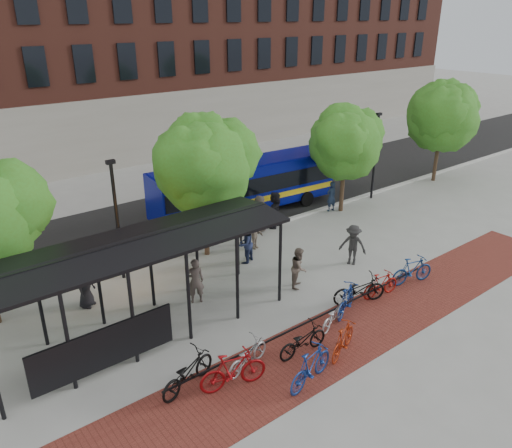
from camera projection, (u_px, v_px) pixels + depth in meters
ground at (303, 261)px, 22.50m from camera, size 160.00×160.00×0.00m
asphalt_street at (206, 210)px, 28.29m from camera, size 160.00×8.00×0.01m
curb at (249, 232)px, 25.37m from camera, size 160.00×0.25×0.12m
brick_strip at (358, 328)px, 17.74m from camera, size 24.00×3.00×0.01m
bike_rack_rail at (314, 329)px, 17.65m from camera, size 12.00×0.05×0.95m
building_brick at (186, 17)px, 43.13m from camera, size 55.00×14.00×20.00m
bus_shelter at (135, 255)px, 16.36m from camera, size 10.60×3.07×3.60m
tree_b at (204, 160)px, 21.53m from camera, size 5.15×4.20×6.47m
tree_c at (346, 140)px, 26.81m from camera, size 4.66×3.80×5.92m
tree_d at (443, 113)px, 31.77m from camera, size 5.39×4.40×6.55m
lamp_post_left at (117, 217)px, 20.05m from camera, size 0.35×0.20×5.12m
lamp_post_right at (375, 154)px, 29.15m from camera, size 0.35×0.20×5.12m
bus at (245, 184)px, 27.46m from camera, size 10.93×3.22×2.91m
bike_0 at (188, 372)px, 14.71m from camera, size 2.25×1.33×1.12m
bike_1 at (233, 370)px, 14.67m from camera, size 2.17×1.11×1.26m
bike_2 at (247, 355)px, 15.55m from camera, size 1.94×1.07×0.96m
bike_3 at (311, 367)px, 14.85m from camera, size 2.13×0.98×1.23m
bike_4 at (303, 340)px, 16.22m from camera, size 1.94×0.73×1.01m
bike_5 at (343, 340)px, 16.19m from camera, size 1.90×1.16×1.10m
bike_6 at (334, 315)px, 17.70m from camera, size 1.85×1.13×0.92m
bike_7 at (347, 299)px, 18.41m from camera, size 1.97×1.28×1.15m
bike_8 at (359, 289)px, 19.09m from camera, size 2.28×1.48×1.13m
bike_9 at (381, 284)px, 19.53m from camera, size 1.79×0.74×1.05m
bike_11 at (412, 270)px, 20.46m from camera, size 2.05×1.07×1.19m
pedestrian_0 at (85, 286)px, 18.75m from camera, size 1.01×0.97×1.75m
pedestrian_1 at (195, 281)px, 18.98m from camera, size 0.79×0.67×1.85m
pedestrian_2 at (245, 244)px, 22.09m from camera, size 1.09×0.98×1.83m
pedestrian_3 at (256, 234)px, 23.44m from camera, size 1.10×0.81×1.53m
pedestrian_4 at (243, 227)px, 23.82m from camera, size 1.16×0.75×1.83m
pedestrian_5 at (275, 210)px, 25.74m from camera, size 1.84×1.38×1.93m
pedestrian_6 at (260, 214)px, 25.17m from camera, size 1.06×0.81×1.95m
pedestrian_7 at (331, 196)px, 27.94m from camera, size 0.66×0.46×1.73m
pedestrian_8 at (299, 267)px, 20.13m from camera, size 1.05×1.02×1.71m
pedestrian_9 at (353, 245)px, 21.93m from camera, size 1.18×1.38×1.86m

